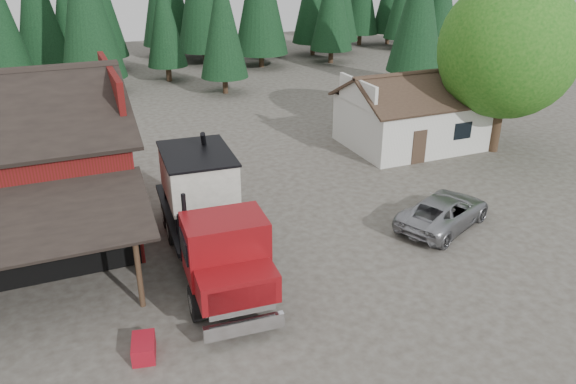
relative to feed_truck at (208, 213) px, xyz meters
name	(u,v)px	position (x,y,z in m)	size (l,w,h in m)	color
ground	(311,302)	(2.54, -4.03, -2.22)	(120.00, 120.00, 0.00)	#433E35
farmhouse	(412,119)	(15.54, 8.96, -0.55)	(8.60, 6.42, 4.65)	silver
deciduous_tree	(508,54)	(19.56, 5.94, 3.69)	(8.00, 8.00, 10.20)	#382619
conifer_backdrop	(132,71)	(2.54, 37.97, -2.22)	(76.00, 16.00, 16.00)	black
near_pine_b	(222,21)	(8.54, 25.97, 3.67)	(3.96, 3.96, 10.40)	#382619
near_pine_c	(419,5)	(24.54, 21.97, 4.68)	(4.84, 4.84, 12.40)	#382619
near_pine_d	(85,2)	(-1.46, 29.97, 5.18)	(5.28, 5.28, 13.40)	#382619
feed_truck	(208,213)	(0.00, 0.00, 0.00)	(3.49, 10.66, 4.74)	black
silver_car	(444,211)	(10.54, -1.03, -1.48)	(2.43, 5.28, 1.47)	#9C9DA3
equip_box	(144,348)	(-3.46, -4.61, -1.92)	(0.70, 1.10, 0.60)	maroon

